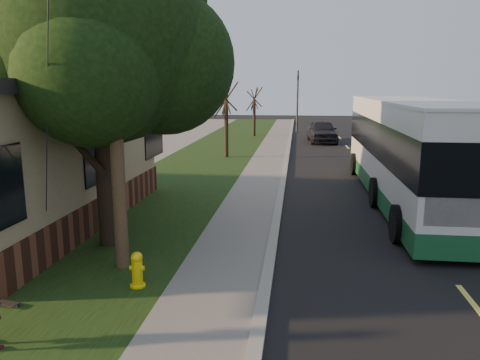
# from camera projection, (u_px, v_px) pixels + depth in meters

# --- Properties ---
(ground) EXTENTS (120.00, 120.00, 0.00)m
(ground) POSITION_uv_depth(u_px,v_px,m) (264.00, 296.00, 9.29)
(ground) COLOR black
(ground) RESTS_ON ground
(road) EXTENTS (8.00, 80.00, 0.01)m
(road) POSITION_uv_depth(u_px,v_px,m) (383.00, 191.00, 18.54)
(road) COLOR black
(road) RESTS_ON ground
(curb) EXTENTS (0.25, 80.00, 0.12)m
(curb) POSITION_uv_depth(u_px,v_px,m) (282.00, 188.00, 19.01)
(curb) COLOR gray
(curb) RESTS_ON ground
(sidewalk) EXTENTS (2.00, 80.00, 0.08)m
(sidewalk) POSITION_uv_depth(u_px,v_px,m) (257.00, 187.00, 19.14)
(sidewalk) COLOR slate
(sidewalk) RESTS_ON ground
(grass_verge) EXTENTS (5.00, 80.00, 0.07)m
(grass_verge) POSITION_uv_depth(u_px,v_px,m) (174.00, 185.00, 19.56)
(grass_verge) COLOR black
(grass_verge) RESTS_ON ground
(fire_hydrant) EXTENTS (0.32, 0.32, 0.74)m
(fire_hydrant) POSITION_uv_depth(u_px,v_px,m) (137.00, 270.00, 9.52)
(fire_hydrant) COLOR yellow
(fire_hydrant) RESTS_ON grass_verge
(utility_pole) EXTENTS (2.86, 3.21, 9.07)m
(utility_pole) POSITION_uv_depth(u_px,v_px,m) (112.00, 60.00, 9.75)
(utility_pole) COLOR #473321
(utility_pole) RESTS_ON ground
(leafy_tree) EXTENTS (6.30, 6.00, 7.80)m
(leafy_tree) POSITION_uv_depth(u_px,v_px,m) (103.00, 42.00, 11.36)
(leafy_tree) COLOR black
(leafy_tree) RESTS_ON grass_verge
(bare_tree_near) EXTENTS (1.38, 1.21, 4.31)m
(bare_tree_near) POSITION_uv_depth(u_px,v_px,m) (226.00, 121.00, 26.81)
(bare_tree_near) COLOR black
(bare_tree_near) RESTS_ON grass_verge
(bare_tree_far) EXTENTS (1.38, 1.21, 4.03)m
(bare_tree_far) POSITION_uv_depth(u_px,v_px,m) (254.00, 112.00, 38.45)
(bare_tree_far) COLOR black
(bare_tree_far) RESTS_ON grass_verge
(traffic_signal) EXTENTS (0.18, 0.22, 5.50)m
(traffic_signal) POSITION_uv_depth(u_px,v_px,m) (297.00, 97.00, 41.70)
(traffic_signal) COLOR #2D2D30
(traffic_signal) RESTS_ON ground
(transit_bus) EXTENTS (3.11, 13.45, 3.63)m
(transit_bus) POSITION_uv_depth(u_px,v_px,m) (413.00, 148.00, 16.72)
(transit_bus) COLOR silver
(transit_bus) RESTS_ON ground
(skateboard_spare) EXTENTS (0.75, 0.33, 0.07)m
(skateboard_spare) POSITION_uv_depth(u_px,v_px,m) (1.00, 303.00, 8.75)
(skateboard_spare) COLOR black
(skateboard_spare) RESTS_ON grass_verge
(dumpster) EXTENTS (1.91, 1.72, 1.39)m
(dumpster) POSITION_uv_depth(u_px,v_px,m) (95.00, 171.00, 18.92)
(dumpster) COLOR black
(dumpster) RESTS_ON building_lot
(distant_car) EXTENTS (2.28, 5.04, 1.68)m
(distant_car) POSITION_uv_depth(u_px,v_px,m) (322.00, 131.00, 34.89)
(distant_car) COLOR black
(distant_car) RESTS_ON ground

